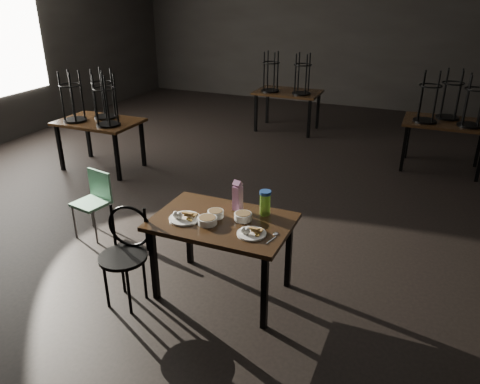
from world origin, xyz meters
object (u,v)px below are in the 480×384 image
at_px(main_table, 222,228).
at_px(bentwood_chair, 126,248).
at_px(juice_carton, 238,196).
at_px(school_chair, 95,198).
at_px(water_bottle, 265,202).

bearing_deg(main_table, bentwood_chair, -150.72).
relative_size(juice_carton, school_chair, 0.39).
bearing_deg(school_chair, juice_carton, 3.90).
bearing_deg(school_chair, bentwood_chair, -28.86).
distance_m(juice_carton, school_chair, 1.90).
xyz_separation_m(water_bottle, school_chair, (-2.09, 0.21, -0.42)).
bearing_deg(juice_carton, bentwood_chair, -140.34).
distance_m(water_bottle, school_chair, 2.14).
xyz_separation_m(main_table, bentwood_chair, (-0.74, -0.41, -0.15)).
relative_size(main_table, water_bottle, 5.32).
distance_m(main_table, juice_carton, 0.32).
bearing_deg(water_bottle, school_chair, 174.27).
bearing_deg(main_table, school_chair, 165.59).
xyz_separation_m(main_table, school_chair, (-1.78, 0.46, -0.23)).
distance_m(main_table, bentwood_chair, 0.86).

